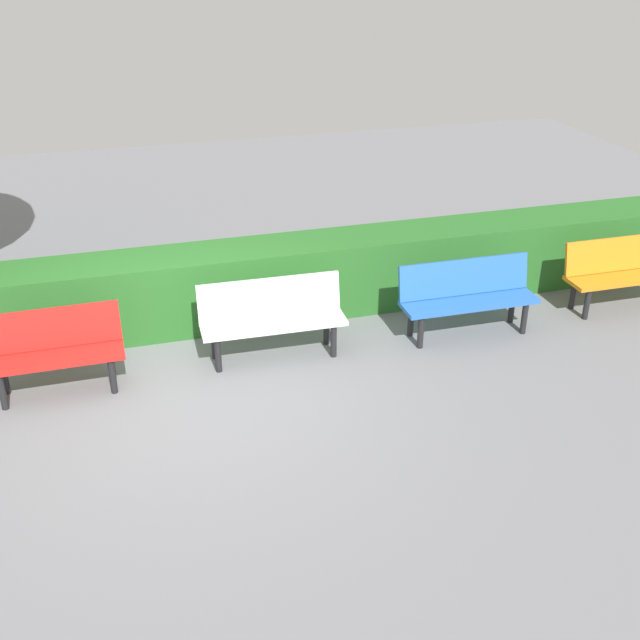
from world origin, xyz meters
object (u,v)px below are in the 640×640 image
bench_blue (467,294)px  bench_red (54,349)px  bench_orange (620,270)px  bench_white (272,315)px

bench_blue → bench_red: size_ratio=1.18×
bench_red → bench_orange: bearing=-179.5°
bench_white → bench_red: bearing=4.2°
bench_orange → bench_white: bearing=0.4°
bench_blue → bench_orange: bearing=-176.4°
bench_orange → bench_red: bearing=1.3°
bench_orange → bench_red: 6.66m
bench_orange → bench_blue: size_ratio=0.89×
bench_blue → bench_red: (4.54, -0.00, -0.01)m
bench_red → bench_blue: bearing=179.6°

